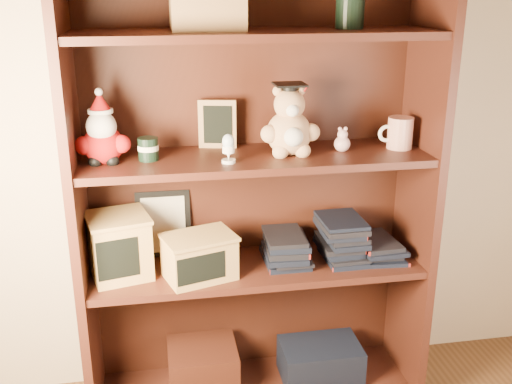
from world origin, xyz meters
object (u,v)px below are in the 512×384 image
Objects in this scene: grad_teddy_bear at (290,127)px; treats_box at (119,245)px; bookcase at (253,199)px; teacher_mug at (399,133)px.

treats_box is (-0.58, 0.01, -0.38)m from grad_teddy_bear.
bookcase is 0.48m from treats_box.
teacher_mug is (0.39, 0.01, -0.04)m from grad_teddy_bear.
grad_teddy_bear is at bearing -27.13° from bookcase.
bookcase is 6.73× the size of treats_box.
teacher_mug is at bearing 1.08° from grad_teddy_bear.
treats_box is at bearing -179.94° from teacher_mug.
bookcase is 13.12× the size of teacher_mug.
bookcase is at bearing 152.87° from grad_teddy_bear.
grad_teddy_bear is (0.11, -0.06, 0.26)m from bookcase.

